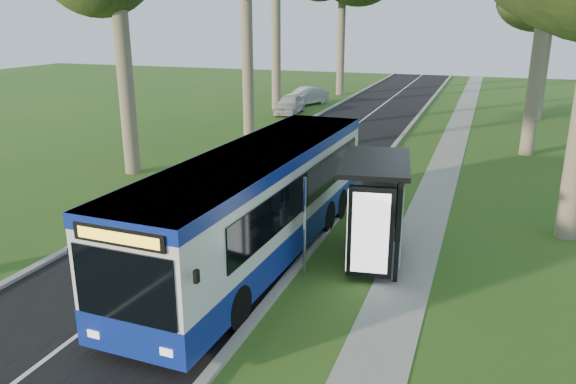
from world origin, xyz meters
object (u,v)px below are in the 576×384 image
bus (258,204)px  car_silver (306,96)px  bus_shelter (376,195)px  car_white (290,104)px  bus_stop_sign (305,215)px  litter_bin (355,248)px

bus → car_silver: bus is taller
bus_shelter → car_white: bus_shelter is taller
car_silver → bus_shelter: bearing=-46.4°
bus_stop_sign → bus_shelter: bus_shelter is taller
bus → car_white: 26.37m
litter_bin → car_white: 26.78m
litter_bin → car_silver: bearing=110.5°
litter_bin → car_silver: size_ratio=0.22×
bus_stop_sign → bus: bearing=146.7°
bus → car_white: (-7.95, 25.12, -0.99)m
car_white → bus_stop_sign: bearing=-74.7°
car_silver → litter_bin: bearing=-47.4°
bus_stop_sign → bus_shelter: (1.70, 1.20, 0.40)m
bus_stop_sign → car_white: bus_stop_sign is taller
bus_shelter → bus: bearing=-177.9°
bus_stop_sign → car_silver: bus_stop_sign is taller
bus_stop_sign → litter_bin: (1.17, 1.14, -1.25)m
bus → bus_shelter: size_ratio=3.31×
bus → bus_stop_sign: (1.59, -0.57, 0.04)m
bus_stop_sign → car_silver: bearing=94.1°
bus_shelter → car_silver: 31.36m
bus → bus_stop_sign: bus is taller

